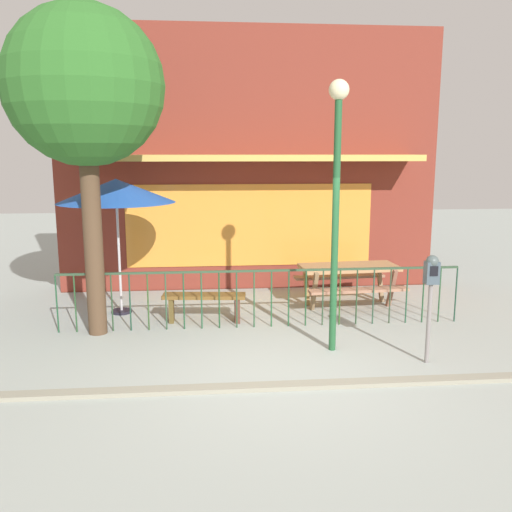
% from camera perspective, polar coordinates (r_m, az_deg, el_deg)
% --- Properties ---
extents(ground, '(40.00, 40.00, 0.00)m').
position_cam_1_polar(ground, '(7.32, 2.34, -12.18)').
color(ground, '#9CA49E').
extents(pub_storefront, '(7.84, 1.46, 5.33)m').
position_cam_1_polar(pub_storefront, '(11.56, -0.73, 9.76)').
color(pub_storefront, '#441C10').
rests_on(pub_storefront, ground).
extents(patio_fence_front, '(6.61, 0.04, 0.97)m').
position_cam_1_polar(patio_fence_front, '(8.99, 0.71, -3.33)').
color(patio_fence_front, '#2C452E').
rests_on(patio_fence_front, ground).
extents(picnic_table_left, '(1.90, 1.49, 0.79)m').
position_cam_1_polar(picnic_table_left, '(10.38, 9.60, -1.85)').
color(picnic_table_left, '#A77A50').
rests_on(picnic_table_left, ground).
extents(patio_umbrella, '(2.03, 2.03, 2.40)m').
position_cam_1_polar(patio_umbrella, '(9.86, -14.31, 6.52)').
color(patio_umbrella, black).
rests_on(patio_umbrella, ground).
extents(patio_bench, '(1.42, 0.45, 0.48)m').
position_cam_1_polar(patio_bench, '(9.39, -5.40, -4.72)').
color(patio_bench, brown).
rests_on(patio_bench, ground).
extents(parking_meter_near, '(0.18, 0.17, 1.50)m').
position_cam_1_polar(parking_meter_near, '(7.71, 17.72, -2.42)').
color(parking_meter_near, gray).
rests_on(parking_meter_near, ground).
extents(street_tree, '(2.36, 2.36, 4.98)m').
position_cam_1_polar(street_tree, '(8.82, -17.35, 16.21)').
color(street_tree, '#4E3826').
rests_on(street_tree, ground).
extents(street_lamp, '(0.28, 0.28, 3.81)m').
position_cam_1_polar(street_lamp, '(7.74, 8.36, 8.04)').
color(street_lamp, '#21552E').
rests_on(street_lamp, ground).
extents(curb_edge, '(10.97, 0.20, 0.11)m').
position_cam_1_polar(curb_edge, '(6.93, 2.80, -13.52)').
color(curb_edge, gray).
rests_on(curb_edge, ground).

